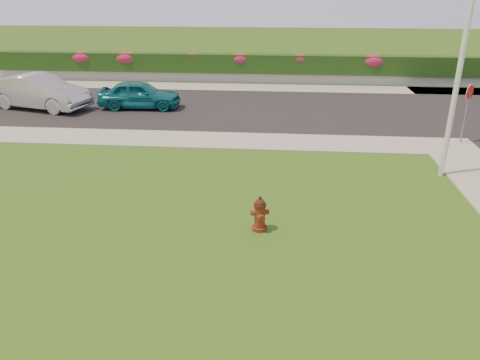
# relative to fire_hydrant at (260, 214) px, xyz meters

# --- Properties ---
(ground) EXTENTS (120.00, 120.00, 0.00)m
(ground) POSITION_rel_fire_hydrant_xyz_m (-0.27, -2.04, -0.42)
(ground) COLOR black
(ground) RESTS_ON ground
(street_far) EXTENTS (26.00, 8.00, 0.04)m
(street_far) POSITION_rel_fire_hydrant_xyz_m (-5.27, 11.96, -0.40)
(street_far) COLOR black
(street_far) RESTS_ON ground
(sidewalk_far) EXTENTS (24.00, 2.00, 0.04)m
(sidewalk_far) POSITION_rel_fire_hydrant_xyz_m (-6.27, 6.96, -0.40)
(sidewalk_far) COLOR gray
(sidewalk_far) RESTS_ON ground
(curb_corner) EXTENTS (2.00, 2.00, 0.04)m
(curb_corner) POSITION_rel_fire_hydrant_xyz_m (6.73, 6.96, -0.40)
(curb_corner) COLOR gray
(curb_corner) RESTS_ON ground
(sidewalk_beyond) EXTENTS (34.00, 2.00, 0.04)m
(sidewalk_beyond) POSITION_rel_fire_hydrant_xyz_m (-1.27, 16.96, -0.40)
(sidewalk_beyond) COLOR gray
(sidewalk_beyond) RESTS_ON ground
(retaining_wall) EXTENTS (34.00, 0.40, 0.60)m
(retaining_wall) POSITION_rel_fire_hydrant_xyz_m (-1.27, 18.46, -0.12)
(retaining_wall) COLOR gray
(retaining_wall) RESTS_ON ground
(hedge) EXTENTS (32.00, 0.90, 1.10)m
(hedge) POSITION_rel_fire_hydrant_xyz_m (-1.27, 18.56, 0.73)
(hedge) COLOR black
(hedge) RESTS_ON retaining_wall
(fire_hydrant) EXTENTS (0.46, 0.44, 0.89)m
(fire_hydrant) POSITION_rel_fire_hydrant_xyz_m (0.00, 0.00, 0.00)
(fire_hydrant) COLOR #49120B
(fire_hydrant) RESTS_ON ground
(sedan_teal) EXTENTS (3.94, 1.73, 1.32)m
(sedan_teal) POSITION_rel_fire_hydrant_xyz_m (-6.34, 11.55, 0.28)
(sedan_teal) COLOR #0D5A65
(sedan_teal) RESTS_ON street_far
(sedan_silver) EXTENTS (5.16, 2.93, 1.61)m
(sedan_silver) POSITION_rel_fire_hydrant_xyz_m (-11.05, 11.05, 0.42)
(sedan_silver) COLOR #A2A4A9
(sedan_silver) RESTS_ON street_far
(utility_pole) EXTENTS (0.16, 0.16, 6.63)m
(utility_pole) POSITION_rel_fire_hydrant_xyz_m (5.56, 4.06, 2.89)
(utility_pole) COLOR silver
(utility_pole) RESTS_ON ground
(stop_sign) EXTENTS (0.43, 0.46, 2.27)m
(stop_sign) POSITION_rel_fire_hydrant_xyz_m (7.28, 7.43, 1.24)
(stop_sign) COLOR slate
(stop_sign) RESTS_ON ground
(flower_clump_a) EXTENTS (1.51, 0.97, 0.75)m
(flower_clump_a) POSITION_rel_fire_hydrant_xyz_m (-11.89, 18.46, 0.98)
(flower_clump_a) COLOR #BD2058
(flower_clump_a) RESTS_ON hedge
(flower_clump_b) EXTENTS (1.50, 0.97, 0.75)m
(flower_clump_b) POSITION_rel_fire_hydrant_xyz_m (-9.12, 18.46, 0.98)
(flower_clump_b) COLOR #BD2058
(flower_clump_b) RESTS_ON hedge
(flower_clump_c) EXTENTS (1.09, 0.70, 0.55)m
(flower_clump_c) POSITION_rel_fire_hydrant_xyz_m (-4.97, 18.46, 1.06)
(flower_clump_c) COLOR #BD2058
(flower_clump_c) RESTS_ON hedge
(flower_clump_d) EXTENTS (1.35, 0.87, 0.68)m
(flower_clump_d) POSITION_rel_fire_hydrant_xyz_m (-2.08, 18.46, 1.01)
(flower_clump_d) COLOR #BD2058
(flower_clump_d) RESTS_ON hedge
(flower_clump_e) EXTENTS (1.20, 0.77, 0.60)m
(flower_clump_e) POSITION_rel_fire_hydrant_xyz_m (1.47, 18.46, 1.04)
(flower_clump_e) COLOR #BD2058
(flower_clump_e) RESTS_ON hedge
(flower_clump_f) EXTENTS (1.51, 0.97, 0.75)m
(flower_clump_f) POSITION_rel_fire_hydrant_xyz_m (5.75, 18.46, 0.98)
(flower_clump_f) COLOR #BD2058
(flower_clump_f) RESTS_ON hedge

